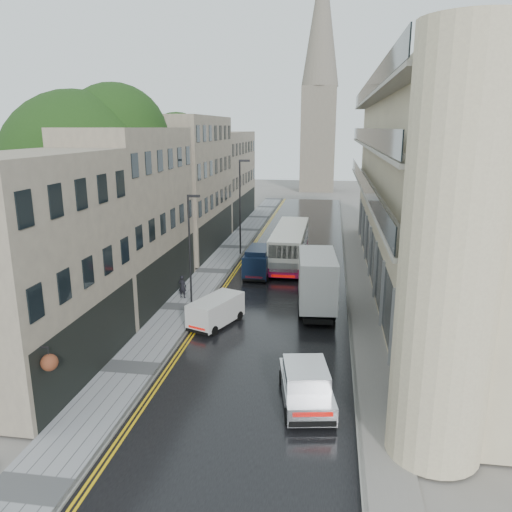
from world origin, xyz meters
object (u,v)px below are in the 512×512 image
(white_van, at_px, (192,316))
(white_lorry, at_px, (301,289))
(cream_bus, at_px, (272,254))
(tree_near, at_px, (81,195))
(silver_hatchback, at_px, (288,404))
(navy_van, at_px, (244,265))
(pedestrian, at_px, (182,287))
(lamp_post_near, at_px, (190,252))
(tree_far, at_px, (156,184))
(lamp_post_far, at_px, (240,208))

(white_van, bearing_deg, white_lorry, 45.31)
(cream_bus, xyz_separation_m, white_van, (-3.05, -12.24, -0.65))
(tree_near, xyz_separation_m, white_lorry, (14.12, -1.52, -5.05))
(silver_hatchback, bearing_deg, white_lorry, 81.24)
(white_lorry, relative_size, white_van, 1.92)
(cream_bus, height_order, navy_van, cream_bus)
(pedestrian, xyz_separation_m, lamp_post_near, (0.97, -1.30, 2.74))
(tree_near, xyz_separation_m, silver_hatchback, (14.35, -12.44, -6.11))
(tree_near, relative_size, pedestrian, 8.98)
(pedestrian, bearing_deg, white_lorry, 175.79)
(white_van, bearing_deg, lamp_post_near, 128.15)
(white_van, height_order, lamp_post_near, lamp_post_near)
(tree_near, height_order, tree_far, tree_near)
(tree_far, height_order, navy_van, tree_far)
(tree_near, bearing_deg, silver_hatchback, -40.93)
(tree_far, bearing_deg, cream_bus, -23.95)
(tree_near, xyz_separation_m, lamp_post_near, (7.11, -0.41, -3.31))
(tree_far, relative_size, pedestrian, 8.05)
(tree_near, height_order, white_van, tree_near)
(silver_hatchback, relative_size, white_van, 1.17)
(white_van, relative_size, navy_van, 0.81)
(pedestrian, relative_size, lamp_post_far, 0.19)
(cream_bus, distance_m, silver_hatchback, 20.83)
(tree_far, relative_size, lamp_post_far, 1.50)
(tree_far, distance_m, white_lorry, 20.51)
(cream_bus, distance_m, pedestrian, 8.89)
(pedestrian, bearing_deg, navy_van, -112.54)
(tree_far, relative_size, lamp_post_near, 1.77)
(tree_near, height_order, cream_bus, tree_near)
(white_van, bearing_deg, tree_near, 175.13)
(white_lorry, distance_m, lamp_post_far, 16.26)
(silver_hatchback, distance_m, lamp_post_far, 26.75)
(lamp_post_far, bearing_deg, cream_bus, -65.08)
(white_van, relative_size, lamp_post_near, 0.53)
(tree_far, height_order, lamp_post_near, tree_far)
(tree_near, bearing_deg, lamp_post_near, -3.30)
(lamp_post_far, bearing_deg, tree_far, 172.90)
(cream_bus, bearing_deg, silver_hatchback, -81.25)
(cream_bus, xyz_separation_m, lamp_post_far, (-3.46, 5.12, 2.75))
(silver_hatchback, relative_size, pedestrian, 2.80)
(cream_bus, distance_m, white_lorry, 10.08)
(tree_near, distance_m, white_lorry, 15.08)
(pedestrian, distance_m, lamp_post_far, 12.93)
(cream_bus, bearing_deg, navy_van, -125.08)
(tree_near, distance_m, pedestrian, 8.67)
(cream_bus, distance_m, lamp_post_near, 9.73)
(cream_bus, distance_m, navy_van, 3.07)
(white_van, relative_size, lamp_post_far, 0.45)
(tree_near, xyz_separation_m, lamp_post_far, (7.78, 13.26, -2.68))
(cream_bus, bearing_deg, tree_far, 156.23)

